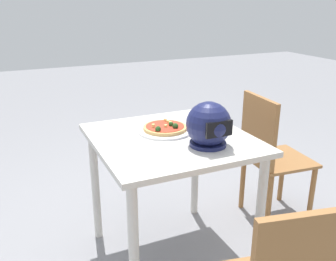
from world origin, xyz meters
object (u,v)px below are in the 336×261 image
pizza (165,127)px  chair_side (269,152)px  motorcycle_helmet (209,125)px  dining_table (171,156)px

pizza → chair_side: bearing=-178.9°
motorcycle_helmet → chair_side: 0.82m
chair_side → dining_table: bearing=7.7°
dining_table → motorcycle_helmet: (-0.12, 0.20, 0.22)m
dining_table → chair_side: bearing=-172.3°
dining_table → motorcycle_helmet: motorcycle_helmet is taller
dining_table → chair_side: chair_side is taller
dining_table → chair_side: 0.80m
dining_table → pizza: pizza is taller
dining_table → pizza: 0.17m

